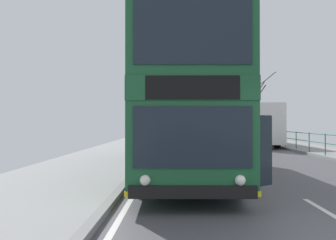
{
  "coord_description": "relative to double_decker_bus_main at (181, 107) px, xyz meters",
  "views": [
    {
      "loc": [
        -2.94,
        -3.94,
        1.73
      ],
      "look_at": [
        -3.18,
        6.33,
        1.82
      ],
      "focal_mm": 35.15,
      "sensor_mm": 36.0,
      "label": 1
    }
  ],
  "objects": [
    {
      "name": "bare_tree_far_00",
      "position": [
        8.2,
        22.08,
        1.02
      ],
      "size": [
        2.32,
        1.59,
        6.84
      ],
      "color": "#423328",
      "rests_on": "ground"
    },
    {
      "name": "double_decker_bus_main",
      "position": [
        0.0,
        0.0,
        0.0
      ],
      "size": [
        3.4,
        10.9,
        4.35
      ],
      "color": "#19512D",
      "rests_on": "ground"
    },
    {
      "name": "background_bus_far_lane",
      "position": [
        5.62,
        14.83,
        -0.61
      ],
      "size": [
        2.67,
        10.37,
        3.05
      ],
      "color": "white",
      "rests_on": "ground"
    }
  ]
}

